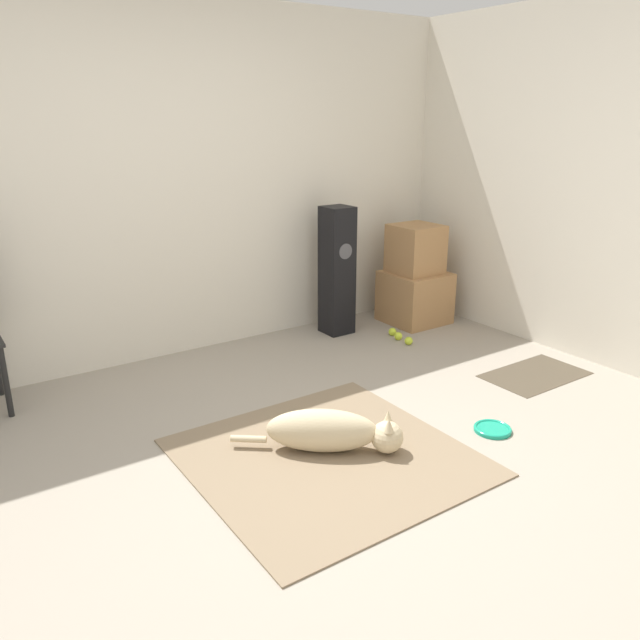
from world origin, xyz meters
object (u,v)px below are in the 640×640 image
cardboard_box_upper (416,249)px  floor_speaker (337,271)px  tennis_ball_loose_on_carpet (398,336)px  frisbee (493,429)px  cardboard_box_lower (415,297)px  tennis_ball_by_boxes (409,341)px  tennis_ball_near_speaker (392,332)px  dog (332,431)px

cardboard_box_upper → floor_speaker: size_ratio=0.39×
cardboard_box_upper → tennis_ball_loose_on_carpet: bearing=-144.8°
frisbee → cardboard_box_lower: bearing=60.4°
tennis_ball_by_boxes → tennis_ball_loose_on_carpet: 0.13m
cardboard_box_lower → tennis_ball_loose_on_carpet: size_ratio=7.58×
cardboard_box_lower → tennis_ball_near_speaker: size_ratio=7.58×
tennis_ball_by_boxes → tennis_ball_near_speaker: same height
floor_speaker → tennis_ball_loose_on_carpet: 0.73m
tennis_ball_by_boxes → tennis_ball_loose_on_carpet: same height
cardboard_box_lower → tennis_ball_loose_on_carpet: (-0.44, -0.29, -0.19)m
tennis_ball_near_speaker → tennis_ball_loose_on_carpet: size_ratio=1.00×
dog → frisbee: 0.98m
tennis_ball_by_boxes → tennis_ball_near_speaker: bearing=81.7°
frisbee → floor_speaker: floor_speaker is taller
floor_speaker → tennis_ball_near_speaker: size_ratio=16.05×
cardboard_box_upper → tennis_ball_by_boxes: cardboard_box_upper is taller
frisbee → cardboard_box_upper: bearing=60.8°
tennis_ball_loose_on_carpet → cardboard_box_upper: bearing=35.2°
frisbee → tennis_ball_near_speaker: (0.60, 1.59, 0.02)m
tennis_ball_near_speaker → tennis_ball_by_boxes: bearing=-98.3°
cardboard_box_upper → floor_speaker: (-0.73, 0.15, -0.12)m
cardboard_box_lower → tennis_ball_near_speaker: cardboard_box_lower is taller
dog → tennis_ball_near_speaker: bearing=39.6°
frisbee → cardboard_box_lower: (1.01, 1.77, 0.21)m
dog → cardboard_box_lower: (1.92, 1.43, 0.10)m
frisbee → cardboard_box_upper: size_ratio=0.53×
cardboard_box_lower → frisbee: bearing=-119.6°
floor_speaker → frisbee: bearing=-97.9°
dog → floor_speaker: bearing=53.4°
floor_speaker → tennis_ball_loose_on_carpet: floor_speaker is taller
tennis_ball_near_speaker → tennis_ball_loose_on_carpet: (-0.03, -0.11, 0.00)m
frisbee → tennis_ball_loose_on_carpet: 1.59m
dog → tennis_ball_by_boxes: (1.48, 1.01, -0.09)m
cardboard_box_lower → dog: bearing=-143.2°
cardboard_box_upper → tennis_ball_by_boxes: (-0.44, -0.44, -0.62)m
cardboard_box_lower → tennis_ball_by_boxes: cardboard_box_lower is taller
cardboard_box_upper → tennis_ball_near_speaker: size_ratio=6.28×
tennis_ball_by_boxes → tennis_ball_near_speaker: (0.03, 0.24, 0.00)m
frisbee → floor_speaker: 2.02m
tennis_ball_by_boxes → cardboard_box_upper: bearing=45.0°
dog → tennis_ball_near_speaker: 1.96m
cardboard_box_lower → floor_speaker: floor_speaker is taller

